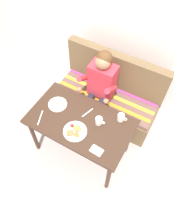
% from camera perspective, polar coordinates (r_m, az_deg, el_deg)
% --- Properties ---
extents(ground_plane, '(8.00, 8.00, 0.00)m').
position_cam_1_polar(ground_plane, '(3.20, -1.36, -9.38)').
color(ground_plane, '#B09D99').
extents(back_wall, '(4.40, 0.10, 2.60)m').
position_cam_1_polar(back_wall, '(3.00, 11.62, 22.04)').
color(back_wall, silver).
rests_on(back_wall, ground).
extents(table, '(1.20, 0.70, 0.73)m').
position_cam_1_polar(table, '(2.63, -1.64, -3.22)').
color(table, '#38251A').
rests_on(table, ground).
extents(couch, '(1.44, 0.56, 1.00)m').
position_cam_1_polar(couch, '(3.29, 5.38, 3.66)').
color(couch, brown).
rests_on(couch, ground).
extents(person, '(0.45, 0.61, 1.21)m').
position_cam_1_polar(person, '(2.89, 3.26, 6.96)').
color(person, '#C8303D').
rests_on(person, ground).
extents(plate_breakfast, '(0.27, 0.27, 0.05)m').
position_cam_1_polar(plate_breakfast, '(2.48, -3.13, -4.90)').
color(plate_breakfast, white).
rests_on(plate_breakfast, table).
extents(plate_eggs, '(0.23, 0.23, 0.04)m').
position_cam_1_polar(plate_eggs, '(2.71, -7.51, 1.96)').
color(plate_eggs, white).
rests_on(plate_eggs, table).
extents(coffee_mug, '(0.12, 0.08, 0.09)m').
position_cam_1_polar(coffee_mug, '(2.51, 3.09, -2.26)').
color(coffee_mug, white).
rests_on(coffee_mug, table).
extents(coffee_mug_second, '(0.12, 0.08, 0.09)m').
position_cam_1_polar(coffee_mug_second, '(2.56, 8.67, -1.37)').
color(coffee_mug_second, white).
rests_on(coffee_mug_second, table).
extents(napkin, '(0.14, 0.10, 0.01)m').
position_cam_1_polar(napkin, '(2.38, 2.44, -9.77)').
color(napkin, silver).
rests_on(napkin, table).
extents(fork, '(0.06, 0.17, 0.00)m').
position_cam_1_polar(fork, '(2.62, 0.12, -0.18)').
color(fork, silver).
rests_on(fork, table).
extents(knife, '(0.08, 0.19, 0.00)m').
position_cam_1_polar(knife, '(2.64, -11.85, -1.43)').
color(knife, silver).
rests_on(knife, table).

